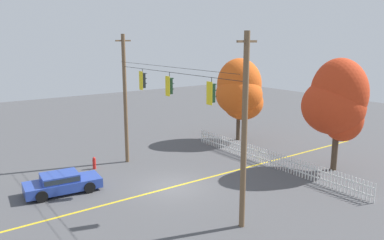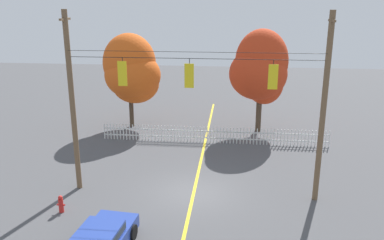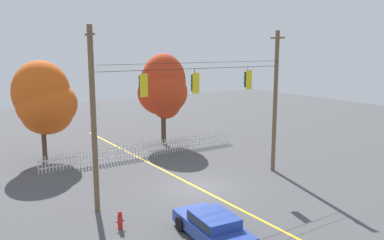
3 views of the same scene
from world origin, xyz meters
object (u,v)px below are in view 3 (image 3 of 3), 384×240
traffic_signal_eastbound_side (143,85)px  autumn_maple_near_fence (45,102)px  autumn_maple_mid (164,89)px  traffic_signal_northbound_primary (195,83)px  fire_hydrant (120,220)px  parked_car (213,226)px  traffic_signal_northbound_secondary (248,80)px

traffic_signal_eastbound_side → autumn_maple_near_fence: (-2.32, 10.49, -1.84)m
traffic_signal_eastbound_side → autumn_maple_mid: size_ratio=0.18×
autumn_maple_near_fence → traffic_signal_northbound_primary: bearing=-62.5°
traffic_signal_eastbound_side → fire_hydrant: traffic_signal_eastbound_side is taller
autumn_maple_near_fence → fire_hydrant: (-0.17, -12.99, -3.79)m
autumn_maple_near_fence → autumn_maple_mid: (9.33, -0.18, 0.35)m
parked_car → fire_hydrant: parked_car is taller
traffic_signal_northbound_primary → parked_car: 8.21m
traffic_signal_northbound_secondary → parked_car: size_ratio=0.31×
traffic_signal_eastbound_side → traffic_signal_northbound_primary: same height
autumn_maple_mid → fire_hydrant: autumn_maple_mid is taller
traffic_signal_eastbound_side → parked_car: size_ratio=0.31×
traffic_signal_eastbound_side → traffic_signal_northbound_secondary: size_ratio=1.00×
autumn_maple_near_fence → parked_car: bearing=-80.6°
autumn_maple_mid → parked_car: autumn_maple_mid is taller
autumn_maple_mid → fire_hydrant: 16.47m
traffic_signal_eastbound_side → traffic_signal_northbound_secondary: (6.91, 0.00, -0.02)m
fire_hydrant → traffic_signal_northbound_secondary: bearing=14.9°
traffic_signal_northbound_secondary → traffic_signal_eastbound_side: bearing=-180.0°
fire_hydrant → parked_car: bearing=-47.0°
traffic_signal_northbound_secondary → autumn_maple_near_fence: size_ratio=0.19×
traffic_signal_northbound_secondary → parked_car: bearing=-140.0°
autumn_maple_mid → traffic_signal_northbound_secondary: bearing=-90.5°
traffic_signal_eastbound_side → autumn_maple_near_fence: size_ratio=0.19×
autumn_maple_near_fence → autumn_maple_mid: bearing=-1.1°
traffic_signal_northbound_primary → fire_hydrant: bearing=-156.0°
parked_car → traffic_signal_eastbound_side: bearing=93.4°
traffic_signal_eastbound_side → autumn_maple_mid: autumn_maple_mid is taller
parked_car → fire_hydrant: bearing=133.0°
traffic_signal_eastbound_side → autumn_maple_near_fence: bearing=102.5°
traffic_signal_northbound_primary → fire_hydrant: size_ratio=1.62×
parked_car → fire_hydrant: (-2.82, 3.03, -0.20)m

